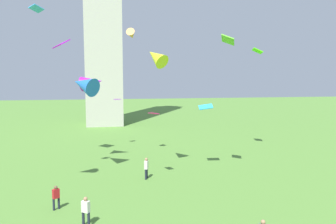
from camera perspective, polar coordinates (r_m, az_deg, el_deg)
name	(u,v)px	position (r m, az deg, el deg)	size (l,w,h in m)	color
person_1	(86,210)	(19.47, -14.34, -16.38)	(0.51, 0.46, 1.70)	#1E2333
person_2	(146,167)	(27.04, -3.86, -9.67)	(0.40, 0.53, 1.78)	#1E2333
person_4	(56,196)	(22.24, -19.19, -13.87)	(0.46, 0.43, 1.56)	#1E2333
kite_flying_0	(84,85)	(27.87, -14.68, 4.72)	(2.90, 2.84, 2.03)	blue
kite_flying_1	(61,44)	(32.97, -18.37, 11.36)	(1.81, 2.02, 0.91)	#C016E1
kite_flying_2	(92,82)	(31.12, -13.31, 5.10)	(2.51, 2.03, 1.70)	#A719D2
kite_flying_3	(156,57)	(27.63, -2.16, 9.72)	(2.34, 2.57, 2.05)	yellow
kite_flying_4	(206,107)	(28.85, 6.69, 0.93)	(1.31, 1.04, 0.53)	#2DADE9
kite_flying_5	(257,51)	(36.65, 15.53, 10.37)	(1.39, 1.78, 0.62)	#4BED08
kite_flying_6	(36,9)	(26.24, -22.25, 16.58)	(1.05, 1.06, 0.48)	#3795EE
kite_flying_7	(132,35)	(31.66, -6.46, 13.40)	(1.17, 1.55, 1.22)	orange
kite_flying_8	(228,40)	(26.47, 10.55, 12.42)	(1.44, 1.80, 0.81)	#5BBA28
kite_flying_9	(117,99)	(38.58, -8.95, 2.24)	(0.93, 0.82, 0.06)	purple
kite_flying_11	(154,113)	(25.54, -2.56, -0.26)	(0.86, 1.04, 0.27)	#BC1B61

